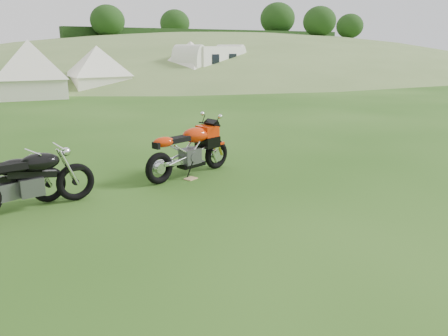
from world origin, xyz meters
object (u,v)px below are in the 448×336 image
tent_mid (98,68)px  caravan (211,66)px  plywood_board (191,179)px  vintage_moto_a (6,183)px  sport_motorcycle (189,146)px  tent_left (31,70)px  vintage_moto_b (29,178)px  tent_right (191,65)px

tent_mid → caravan: tent_mid is taller
plywood_board → vintage_moto_a: bearing=-178.8°
plywood_board → tent_mid: 18.16m
caravan → sport_motorcycle: bearing=-143.5°
caravan → tent_left: bearing=164.6°
vintage_moto_b → tent_right: 21.65m
sport_motorcycle → caravan: bearing=44.8°
plywood_board → tent_mid: tent_mid is taller
sport_motorcycle → caravan: 20.73m
plywood_board → tent_right: tent_right is taller
vintage_moto_a → caravan: caravan is taller
vintage_moto_b → tent_left: tent_left is taller
tent_left → vintage_moto_a: bearing=-91.2°
vintage_moto_a → plywood_board: bearing=-13.5°
caravan → tent_mid: bearing=158.9°
sport_motorcycle → vintage_moto_b: 3.04m
tent_left → sport_motorcycle: bearing=-79.8°
sport_motorcycle → vintage_moto_a: size_ratio=1.09×
vintage_moto_a → tent_mid: (6.75, 17.83, 0.80)m
vintage_moto_a → tent_right: size_ratio=0.59×
tent_right → caravan: bearing=-15.7°
plywood_board → tent_right: bearing=62.1°
tent_left → vintage_moto_b: bearing=-90.1°
sport_motorcycle → tent_mid: (3.41, 17.54, 0.68)m
vintage_moto_a → vintage_moto_b: bearing=-24.0°
sport_motorcycle → caravan: (10.86, 17.65, 0.66)m
tent_mid → sport_motorcycle: bearing=-99.3°
sport_motorcycle → vintage_moto_b: (-3.02, -0.35, -0.08)m
vintage_moto_b → caravan: (13.87, 18.00, 0.74)m
plywood_board → tent_mid: bearing=78.8°
tent_left → caravan: 11.20m
vintage_moto_a → tent_left: bearing=64.9°
vintage_moto_b → caravan: bearing=47.8°
plywood_board → tent_right: (9.38, 17.69, 1.35)m
vintage_moto_a → vintage_moto_b: 0.33m
plywood_board → vintage_moto_a: vintage_moto_a is taller
tent_left → caravan: (11.13, 1.26, -0.11)m
vintage_moto_b → caravan: caravan is taller
tent_mid → vintage_moto_b: bearing=-108.0°
plywood_board → tent_left: size_ratio=0.07×
tent_left → tent_mid: tent_left is taller
vintage_moto_b → tent_mid: tent_mid is taller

